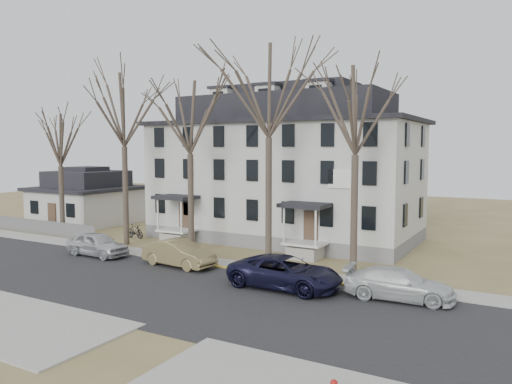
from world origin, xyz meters
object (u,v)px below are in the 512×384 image
Objects in this scene: tree_far_left at (123,104)px; car_silver at (97,245)px; car_tan at (179,254)px; small_house at (88,200)px; bicycle_right at (135,231)px; tree_bungalow at (60,136)px; tree_mid_left at (190,111)px; bicycle_left at (135,234)px; tree_center at (269,83)px; tree_mid_right at (356,104)px; car_navy at (285,273)px; car_white at (399,285)px; boarding_house at (284,171)px.

tree_far_left is 10.45m from car_silver.
tree_far_left is 2.85× the size of car_tan.
small_house reaches higher than car_silver.
car_tan reaches higher than bicycle_right.
tree_bungalow is at bearing 118.21° from bicycle_right.
tree_mid_left is (17.00, -6.20, 7.35)m from small_house.
bicycle_left is at bearing 163.63° from tree_mid_left.
car_tan is (-4.18, -3.66, -10.29)m from tree_center.
car_silver is (-16.19, -4.01, -8.82)m from tree_mid_right.
car_navy is at bearing -22.44° from small_house.
tree_bungalow is (4.00, -6.20, 5.87)m from small_house.
tree_mid_left reaches higher than bicycle_right.
tree_center is at bearing -15.08° from small_house.
bicycle_left is (-22.08, 5.87, -0.34)m from car_white.
car_white is 23.04m from bicycle_right.
car_white is at bearing -7.72° from tree_bungalow.
car_tan is at bearing -138.78° from tree_center.
tree_bungalow reaches higher than bicycle_right.
car_silver reaches higher than bicycle_right.
car_silver reaches higher than car_white.
small_house is 16.06m from car_silver.
boarding_house reaches higher than car_silver.
boarding_house is 12.51m from tree_mid_right.
tree_mid_left is 8.34× the size of bicycle_left.
boarding_house is 18.17m from tree_bungalow.
car_silver is 19.71m from car_white.
tree_mid_right is at bearing -12.27° from small_house.
bicycle_right is (-22.25, 5.97, -0.18)m from car_white.
car_silver is (-7.69, -12.17, -4.60)m from boarding_house.
bicycle_left is at bearing 170.97° from tree_center.
tree_center reaches higher than tree_far_left.
car_navy reaches higher than car_silver.
car_silver is at bearing -161.45° from bicycle_left.
tree_bungalow is 5.85× the size of bicycle_right.
tree_far_left is 6.05m from tree_mid_left.
tree_center is at bearing -91.84° from bicycle_right.
boarding_house is at bearing 110.20° from tree_center.
car_tan reaches higher than car_silver.
bicycle_right is (-1.24, 2.18, -9.79)m from tree_far_left.
car_white is (15.01, -3.80, -8.87)m from tree_mid_left.
tree_mid_right is 2.64× the size of car_tan.
tree_bungalow is 9.95m from bicycle_left.
car_navy is at bearing -63.23° from boarding_house.
tree_mid_right is (28.50, -6.20, 7.35)m from small_house.
tree_far_left is 7.34m from tree_bungalow.
bicycle_left is at bearing -22.53° from small_house.
car_navy reaches higher than bicycle_left.
bicycle_right is (-2.54, 6.19, -0.23)m from car_silver.
tree_far_left is at bearing 0.00° from tree_bungalow.
car_silver is at bearing -150.17° from bicycle_right.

